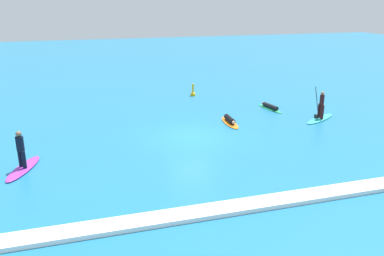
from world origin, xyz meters
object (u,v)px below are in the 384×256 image
marker_buoy (193,93)px  surfer_on_green_board (270,107)px  surfer_on_purple_board (22,160)px  surfer_on_orange_board (230,121)px  surfer_on_teal_board (320,114)px

marker_buoy → surfer_on_green_board: bearing=-52.9°
surfer_on_purple_board → surfer_on_green_board: (15.86, 6.28, -0.30)m
surfer_on_purple_board → surfer_on_orange_board: bearing=-51.4°
surfer_on_green_board → surfer_on_teal_board: surfer_on_teal_board is taller
surfer_on_orange_board → surfer_on_teal_board: (5.97, -0.94, 0.25)m
marker_buoy → surfer_on_orange_board: bearing=-89.2°
surfer_on_purple_board → surfer_on_teal_board: 18.06m
surfer_on_purple_board → surfer_on_orange_board: surfer_on_purple_board is taller
surfer_on_teal_board → surfer_on_green_board: bearing=-88.5°
surfer_on_green_board → surfer_on_teal_board: (1.95, -3.27, 0.26)m
surfer_on_orange_board → surfer_on_teal_board: 6.05m
surfer_on_purple_board → marker_buoy: bearing=-24.8°
surfer_on_teal_board → marker_buoy: (-6.08, 8.74, -0.20)m
marker_buoy → surfer_on_teal_board: bearing=-55.2°
surfer_on_orange_board → marker_buoy: size_ratio=2.49×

